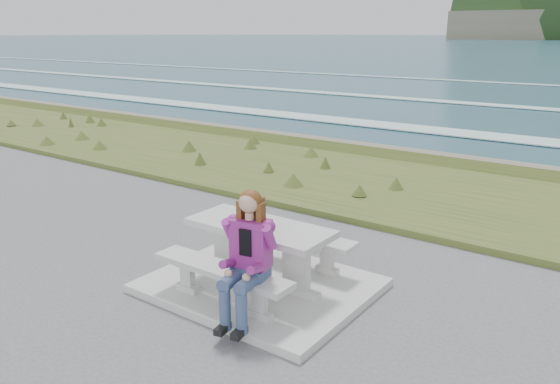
% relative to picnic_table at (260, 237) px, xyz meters
% --- Properties ---
extents(concrete_slab, '(2.60, 2.10, 0.10)m').
position_rel_picnic_table_xyz_m(concrete_slab, '(-0.00, 0.00, -0.63)').
color(concrete_slab, '#B0AFAA').
rests_on(concrete_slab, ground).
extents(picnic_table, '(1.80, 0.75, 0.75)m').
position_rel_picnic_table_xyz_m(picnic_table, '(0.00, 0.00, 0.00)').
color(picnic_table, '#B0AFAA').
rests_on(picnic_table, concrete_slab).
extents(bench_landward, '(1.80, 0.35, 0.45)m').
position_rel_picnic_table_xyz_m(bench_landward, '(0.00, -0.70, -0.23)').
color(bench_landward, '#B0AFAA').
rests_on(bench_landward, concrete_slab).
extents(bench_seaward, '(1.80, 0.35, 0.45)m').
position_rel_picnic_table_xyz_m(bench_seaward, '(0.00, 0.70, -0.23)').
color(bench_seaward, '#B0AFAA').
rests_on(bench_seaward, concrete_slab).
extents(grass_verge, '(160.00, 4.50, 0.22)m').
position_rel_picnic_table_xyz_m(grass_verge, '(-0.00, 5.00, -0.68)').
color(grass_verge, '#33481B').
rests_on(grass_verge, ground).
extents(shore_drop, '(160.00, 0.80, 2.20)m').
position_rel_picnic_table_xyz_m(shore_drop, '(-0.00, 7.90, -0.68)').
color(shore_drop, '#635C4A').
rests_on(shore_drop, ground).
extents(seated_woman, '(0.51, 0.76, 1.41)m').
position_rel_picnic_table_xyz_m(seated_woman, '(0.45, -0.83, -0.06)').
color(seated_woman, navy).
rests_on(seated_woman, concrete_slab).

